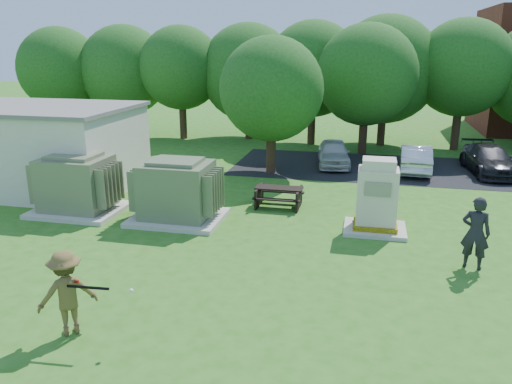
% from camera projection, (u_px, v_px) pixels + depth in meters
% --- Properties ---
extents(ground, '(120.00, 120.00, 0.00)m').
position_uv_depth(ground, '(219.00, 290.00, 12.01)').
color(ground, '#2D6619').
rests_on(ground, ground).
extents(service_building, '(10.00, 5.00, 3.20)m').
position_uv_depth(service_building, '(11.00, 148.00, 20.42)').
color(service_building, beige).
rests_on(service_building, ground).
extents(service_building_roof, '(10.20, 5.20, 0.15)m').
position_uv_depth(service_building_roof, '(5.00, 107.00, 19.94)').
color(service_building_roof, slate).
rests_on(service_building_roof, service_building).
extents(parking_strip, '(20.00, 6.00, 0.01)m').
position_uv_depth(parking_strip, '(448.00, 171.00, 23.14)').
color(parking_strip, '#232326').
rests_on(parking_strip, ground).
extents(transformer_left, '(3.00, 2.40, 2.07)m').
position_uv_depth(transformer_left, '(77.00, 185.00, 17.31)').
color(transformer_left, beige).
rests_on(transformer_left, ground).
extents(transformer_right, '(3.00, 2.40, 2.07)m').
position_uv_depth(transformer_right, '(177.00, 192.00, 16.53)').
color(transformer_right, beige).
rests_on(transformer_right, ground).
extents(generator_cabinet, '(1.91, 1.57, 2.33)m').
position_uv_depth(generator_cabinet, '(377.00, 200.00, 15.51)').
color(generator_cabinet, beige).
rests_on(generator_cabinet, ground).
extents(picnic_table, '(1.70, 1.27, 0.73)m').
position_uv_depth(picnic_table, '(279.00, 194.00, 18.03)').
color(picnic_table, black).
rests_on(picnic_table, ground).
extents(batter, '(1.32, 1.25, 1.79)m').
position_uv_depth(batter, '(67.00, 293.00, 9.99)').
color(batter, brown).
rests_on(batter, ground).
extents(person_by_generator, '(0.82, 0.65, 1.96)m').
position_uv_depth(person_by_generator, '(476.00, 233.00, 12.93)').
color(person_by_generator, black).
rests_on(person_by_generator, ground).
extents(car_white, '(1.92, 3.82, 1.25)m').
position_uv_depth(car_white, '(334.00, 153.00, 24.10)').
color(car_white, silver).
rests_on(car_white, ground).
extents(car_silver_a, '(1.49, 3.87, 1.26)m').
position_uv_depth(car_silver_a, '(415.00, 158.00, 22.95)').
color(car_silver_a, silver).
rests_on(car_silver_a, ground).
extents(car_dark, '(2.15, 4.47, 1.26)m').
position_uv_depth(car_dark, '(489.00, 160.00, 22.68)').
color(car_dark, black).
rests_on(car_dark, ground).
extents(batting_equipment, '(1.41, 0.27, 0.14)m').
position_uv_depth(batting_equipment, '(92.00, 287.00, 9.67)').
color(batting_equipment, black).
rests_on(batting_equipment, ground).
extents(tree_row, '(41.30, 13.30, 7.30)m').
position_uv_depth(tree_row, '(344.00, 72.00, 27.74)').
color(tree_row, '#47301E').
rests_on(tree_row, ground).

